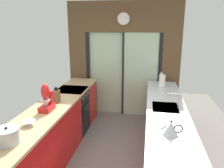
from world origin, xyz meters
TOP-DOWN VIEW (x-y plane):
  - ground_plane at (0.00, 0.60)m, footprint 5.04×7.60m
  - back_wall_unit at (0.00, 2.40)m, footprint 2.64×0.12m
  - left_counter_run at (-0.91, 0.13)m, footprint 0.62×3.80m
  - right_counter_run at (0.91, 0.30)m, footprint 0.62×3.80m
  - sink_faucet at (1.05, 0.55)m, footprint 0.19×0.02m
  - oven_range at (-0.91, 1.25)m, footprint 0.60×0.60m
  - mixing_bowl at (-0.89, -0.42)m, footprint 0.17×0.17m
  - knife_block at (-0.89, 0.47)m, footprint 0.08×0.14m
  - stand_mixer at (-0.89, 0.10)m, footprint 0.17×0.27m
  - stock_pot at (-0.89, -0.88)m, footprint 0.28×0.28m
  - kettle at (0.89, -0.40)m, footprint 0.26×0.18m
  - soap_bottle at (0.89, 2.09)m, footprint 0.07×0.07m
  - paper_towel_roll at (0.89, 1.72)m, footprint 0.15×0.15m

SIDE VIEW (x-z plane):
  - ground_plane at x=0.00m, z-range -0.02..0.00m
  - oven_range at x=-0.91m, z-range 0.00..0.92m
  - right_counter_run at x=0.91m, z-range 0.00..0.92m
  - left_counter_run at x=-0.91m, z-range 0.01..0.93m
  - mixing_bowl at x=-0.89m, z-range 0.92..0.98m
  - kettle at x=0.89m, z-range 0.91..1.10m
  - stock_pot at x=-0.89m, z-range 0.91..1.11m
  - knife_block at x=-0.89m, z-range 0.89..1.16m
  - soap_bottle at x=0.89m, z-range 0.90..1.17m
  - paper_towel_roll at x=0.89m, z-range 0.90..1.19m
  - sink_faucet at x=1.05m, z-range 0.96..1.19m
  - stand_mixer at x=-0.89m, z-range 0.87..1.29m
  - back_wall_unit at x=0.00m, z-range 0.17..2.87m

